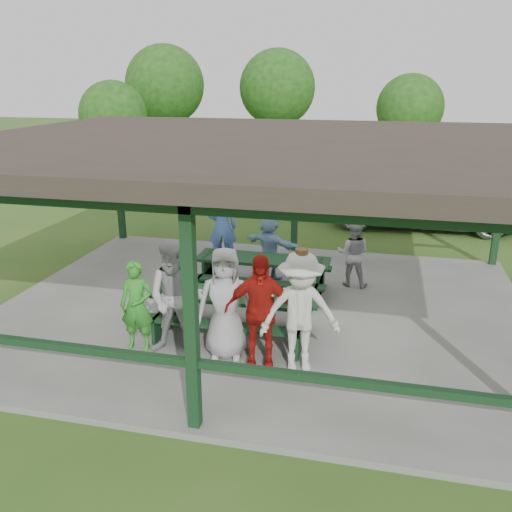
% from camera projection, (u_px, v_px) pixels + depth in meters
% --- Properties ---
extents(ground, '(90.00, 90.00, 0.00)m').
position_uv_depth(ground, '(261.00, 313.00, 10.50)').
color(ground, '#30591B').
rests_on(ground, ground).
extents(concrete_slab, '(10.00, 8.00, 0.10)m').
position_uv_depth(concrete_slab, '(261.00, 310.00, 10.49)').
color(concrete_slab, slate).
rests_on(concrete_slab, ground).
extents(pavilion_structure, '(10.60, 8.60, 3.24)m').
position_uv_depth(pavilion_structure, '(262.00, 148.00, 9.50)').
color(pavilion_structure, black).
rests_on(pavilion_structure, concrete_slab).
extents(picnic_table_near, '(2.76, 1.39, 0.75)m').
position_uv_depth(picnic_table_near, '(234.00, 309.00, 9.26)').
color(picnic_table_near, black).
rests_on(picnic_table_near, concrete_slab).
extents(picnic_table_far, '(2.70, 1.39, 0.75)m').
position_uv_depth(picnic_table_far, '(263.00, 270.00, 11.09)').
color(picnic_table_far, black).
rests_on(picnic_table_far, concrete_slab).
extents(table_setting, '(2.51, 0.45, 0.10)m').
position_uv_depth(table_setting, '(239.00, 292.00, 9.17)').
color(table_setting, white).
rests_on(table_setting, picnic_table_near).
extents(contestant_green, '(0.58, 0.41, 1.50)m').
position_uv_depth(contestant_green, '(137.00, 306.00, 8.71)').
color(contestant_green, '#2D8D26').
rests_on(contestant_green, concrete_slab).
extents(contestant_grey_left, '(0.99, 0.81, 1.90)m').
position_uv_depth(contestant_grey_left, '(176.00, 298.00, 8.50)').
color(contestant_grey_left, '#9B9C9E').
rests_on(contestant_grey_left, concrete_slab).
extents(contestant_grey_mid, '(0.98, 0.74, 1.81)m').
position_uv_depth(contestant_grey_mid, '(225.00, 304.00, 8.41)').
color(contestant_grey_mid, '#9B9B9E').
rests_on(contestant_grey_mid, concrete_slab).
extents(contestant_red, '(1.11, 0.61, 1.80)m').
position_uv_depth(contestant_red, '(259.00, 311.00, 8.15)').
color(contestant_red, '#A21610').
rests_on(contestant_red, concrete_slab).
extents(contestant_white_fedora, '(1.36, 1.02, 1.92)m').
position_uv_depth(contestant_white_fedora, '(300.00, 312.00, 8.02)').
color(contestant_white_fedora, beige).
rests_on(contestant_white_fedora, concrete_slab).
extents(spectator_lblue, '(1.44, 0.95, 1.49)m').
position_uv_depth(spectator_lblue, '(269.00, 246.00, 11.80)').
color(spectator_lblue, '#80A6C7').
rests_on(spectator_lblue, concrete_slab).
extents(spectator_blue, '(0.75, 0.57, 1.84)m').
position_uv_depth(spectator_blue, '(222.00, 227.00, 12.61)').
color(spectator_blue, '#4569B4').
rests_on(spectator_blue, concrete_slab).
extents(spectator_grey, '(0.73, 0.58, 1.42)m').
position_uv_depth(spectator_grey, '(353.00, 254.00, 11.40)').
color(spectator_grey, gray).
rests_on(spectator_grey, concrete_slab).
extents(pickup_truck, '(5.87, 2.72, 1.63)m').
position_uv_depth(pickup_truck, '(426.00, 199.00, 16.47)').
color(pickup_truck, silver).
rests_on(pickup_truck, ground).
extents(farm_trailer, '(4.29, 2.37, 1.48)m').
position_uv_depth(farm_trailer, '(275.00, 185.00, 19.01)').
color(farm_trailer, '#1A4691').
rests_on(farm_trailer, ground).
extents(tree_far_left, '(3.73, 3.73, 5.83)m').
position_uv_depth(tree_far_left, '(165.00, 85.00, 25.79)').
color(tree_far_left, '#372416').
rests_on(tree_far_left, ground).
extents(tree_left, '(3.61, 3.61, 5.64)m').
position_uv_depth(tree_left, '(277.00, 88.00, 25.77)').
color(tree_left, '#372416').
rests_on(tree_left, ground).
extents(tree_mid, '(2.88, 2.88, 4.50)m').
position_uv_depth(tree_mid, '(410.00, 108.00, 23.47)').
color(tree_mid, '#372416').
rests_on(tree_mid, ground).
extents(tree_edge_left, '(2.71, 2.71, 4.24)m').
position_uv_depth(tree_edge_left, '(113.00, 115.00, 21.79)').
color(tree_edge_left, '#372416').
rests_on(tree_edge_left, ground).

